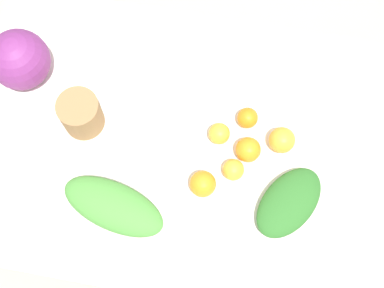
% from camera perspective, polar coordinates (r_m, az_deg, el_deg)
% --- Properties ---
extents(ground_plane, '(8.00, 8.00, 0.00)m').
position_cam_1_polar(ground_plane, '(2.36, 0.00, -5.86)').
color(ground_plane, '#B2A899').
extents(dining_table, '(1.43, 0.92, 0.74)m').
position_cam_1_polar(dining_table, '(1.74, 0.00, -1.16)').
color(dining_table, silver).
rests_on(dining_table, ground_plane).
extents(cabbage_purple, '(0.19, 0.19, 0.19)m').
position_cam_1_polar(cabbage_purple, '(1.74, -17.93, 8.56)').
color(cabbage_purple, '#7A2D75').
rests_on(cabbage_purple, dining_table).
extents(paper_bag, '(0.13, 0.13, 0.13)m').
position_cam_1_polar(paper_bag, '(1.65, -11.76, 3.15)').
color(paper_bag, '#997047').
rests_on(paper_bag, dining_table).
extents(greens_bunch_kale, '(0.25, 0.29, 0.06)m').
position_cam_1_polar(greens_bunch_kale, '(1.60, 10.29, -6.16)').
color(greens_bunch_kale, '#2D6B28').
rests_on(greens_bunch_kale, dining_table).
extents(greens_bunch_dandelion, '(0.34, 0.21, 0.08)m').
position_cam_1_polar(greens_bunch_dandelion, '(1.58, -8.37, -6.58)').
color(greens_bunch_dandelion, '#4C933D').
rests_on(greens_bunch_dandelion, dining_table).
extents(orange_0, '(0.08, 0.08, 0.08)m').
position_cam_1_polar(orange_0, '(1.57, 1.15, -4.27)').
color(orange_0, orange).
rests_on(orange_0, dining_table).
extents(orange_1, '(0.08, 0.08, 0.08)m').
position_cam_1_polar(orange_1, '(1.61, 6.01, -0.61)').
color(orange_1, orange).
rests_on(orange_1, dining_table).
extents(orange_2, '(0.07, 0.07, 0.07)m').
position_cam_1_polar(orange_2, '(1.63, 2.92, 1.12)').
color(orange_2, '#F9A833').
rests_on(orange_2, dining_table).
extents(orange_3, '(0.07, 0.07, 0.07)m').
position_cam_1_polar(orange_3, '(1.66, 5.94, 2.79)').
color(orange_3, orange).
rests_on(orange_3, dining_table).
extents(orange_4, '(0.07, 0.07, 0.07)m').
position_cam_1_polar(orange_4, '(1.60, 4.43, -2.75)').
color(orange_4, '#F9A833').
rests_on(orange_4, dining_table).
extents(orange_5, '(0.08, 0.08, 0.08)m').
position_cam_1_polar(orange_5, '(1.64, 9.57, 0.42)').
color(orange_5, '#F9A833').
rests_on(orange_5, dining_table).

